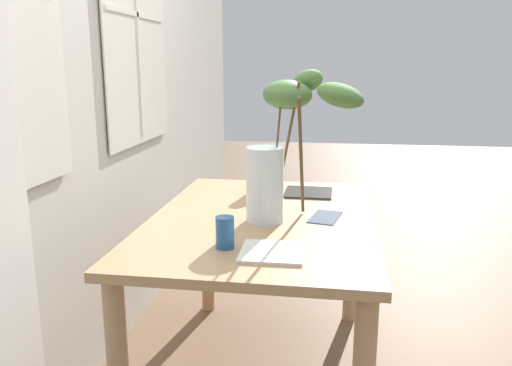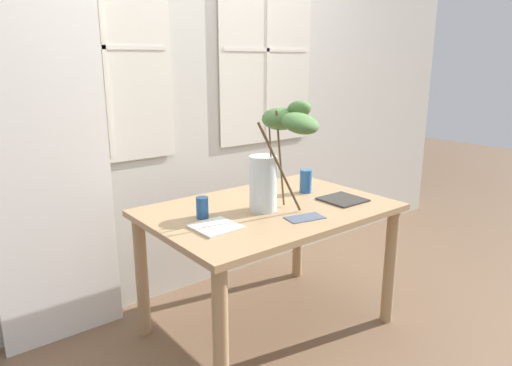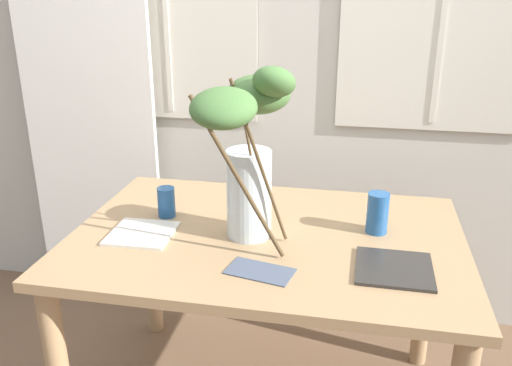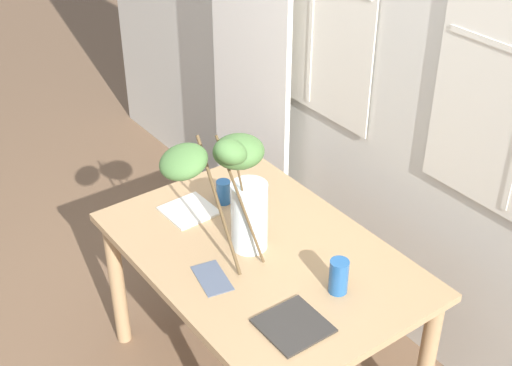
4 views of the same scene
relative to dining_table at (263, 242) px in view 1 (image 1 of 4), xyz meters
The scene contains 8 objects.
back_wall_with_windows 1.20m from the dining_table, 90.00° to the left, with size 5.42×0.14×3.06m.
dining_table is the anchor object (origin of this frame).
vase_with_branches 0.44m from the dining_table, 112.80° to the right, with size 0.34×0.46×0.62m.
drinking_glass_blue_left 0.43m from the dining_table, 168.86° to the left, with size 0.06×0.06×0.11m, color #235693.
drinking_glass_blue_right 0.42m from the dining_table, 13.72° to the left, with size 0.07×0.07×0.14m, color #235693.
plate_square_left 0.44m from the dining_table, 167.86° to the right, with size 0.21×0.21×0.01m, color silver.
plate_square_right 0.46m from the dining_table, 21.85° to the right, with size 0.23×0.23×0.01m, color #2D2B28.
napkin_folded 0.28m from the dining_table, 84.53° to the right, with size 0.20×0.11×0.00m, color #4C566B.
Camera 1 is at (-2.02, -0.28, 1.36)m, focal length 36.20 mm.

